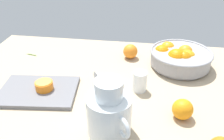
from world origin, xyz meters
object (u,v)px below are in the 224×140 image
object	(u,v)px
juice_pitcher	(109,114)
juice_glass	(140,82)
fruit_bowl	(179,57)
cutting_board	(38,91)
loose_orange_1	(183,109)
loose_orange_0	(130,51)
orange_half_0	(44,85)

from	to	relation	value
juice_pitcher	juice_glass	xyz separation A→B (cm)	(8.27, 23.46, -3.12)
fruit_bowl	cutting_board	xyz separation A→B (cm)	(-55.32, -29.17, -3.82)
juice_pitcher	juice_glass	distance (cm)	25.07
juice_pitcher	loose_orange_1	xyz separation A→B (cm)	(23.07, 9.53, -3.27)
loose_orange_0	orange_half_0	bearing A→B (deg)	-132.40
juice_glass	fruit_bowl	bearing A→B (deg)	52.27
juice_pitcher	loose_orange_1	world-z (taller)	juice_pitcher
orange_half_0	loose_orange_1	distance (cm)	51.45
juice_glass	orange_half_0	bearing A→B (deg)	-169.41
orange_half_0	loose_orange_1	world-z (taller)	loose_orange_1
fruit_bowl	orange_half_0	xyz separation A→B (cm)	(-52.90, -28.41, -1.38)
juice_pitcher	cutting_board	xyz separation A→B (cm)	(-30.30, 15.94, -6.02)
juice_glass	loose_orange_1	bearing A→B (deg)	-43.27
juice_glass	loose_orange_1	size ratio (longest dim) A/B	1.15
cutting_board	orange_half_0	size ratio (longest dim) A/B	4.30
loose_orange_0	juice_pitcher	bearing A→B (deg)	-92.89
juice_pitcher	juice_glass	size ratio (longest dim) A/B	2.39
juice_pitcher	juice_glass	bearing A→B (deg)	70.58
cutting_board	loose_orange_1	world-z (taller)	loose_orange_1
juice_pitcher	loose_orange_1	size ratio (longest dim) A/B	2.74
juice_glass	cutting_board	world-z (taller)	juice_glass
orange_half_0	loose_orange_0	xyz separation A→B (cm)	(30.40, 33.29, 0.28)
loose_orange_0	fruit_bowl	bearing A→B (deg)	-12.23
juice_glass	orange_half_0	distance (cm)	36.78
orange_half_0	juice_glass	bearing A→B (deg)	10.59
cutting_board	loose_orange_0	bearing A→B (deg)	46.05
fruit_bowl	loose_orange_0	distance (cm)	23.05
fruit_bowl	loose_orange_1	xyz separation A→B (cm)	(-1.95, -35.58, -1.08)
juice_pitcher	loose_orange_0	xyz separation A→B (cm)	(2.52, 49.99, -3.30)
juice_glass	cutting_board	xyz separation A→B (cm)	(-38.57, -7.52, -2.89)
loose_orange_0	loose_orange_1	distance (cm)	45.38
juice_glass	cutting_board	bearing A→B (deg)	-168.97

